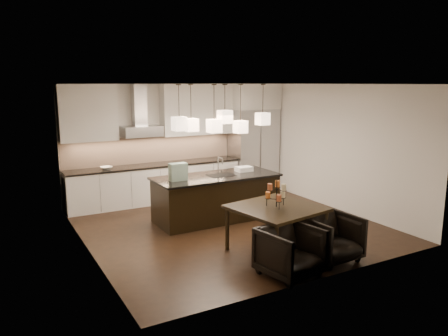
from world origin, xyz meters
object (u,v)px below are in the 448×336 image
dining_table (276,229)px  armchair_right (331,238)px  island_body (216,198)px  armchair_left (290,252)px  refrigerator (253,150)px

dining_table → armchair_right: bearing=-59.9°
dining_table → armchair_right: 0.92m
island_body → armchair_right: bearing=-78.3°
dining_table → armchair_left: (-0.36, -0.87, -0.02)m
island_body → armchair_left: island_body is taller
refrigerator → armchair_right: size_ratio=2.62×
refrigerator → island_body: 2.86m
dining_table → refrigerator: bearing=52.7°
dining_table → armchair_right: size_ratio=1.61×
island_body → armchair_left: bearing=-97.0°
refrigerator → island_body: (-2.10, -1.84, -0.63)m
armchair_left → armchair_right: 0.96m
refrigerator → dining_table: bearing=-117.8°
armchair_right → armchair_left: bearing=-172.4°
armchair_left → armchair_right: same height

